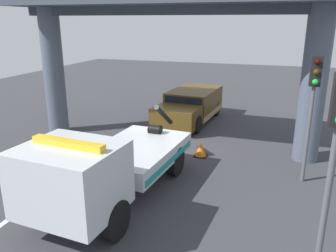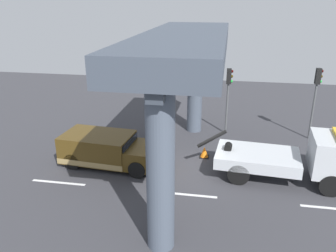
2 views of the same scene
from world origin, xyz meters
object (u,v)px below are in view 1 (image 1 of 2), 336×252
Objects in this scene: traffic_light_near at (306,64)px; traffic_light_mid at (336,141)px; traffic_cone_orange at (201,149)px; tow_truck_white at (104,167)px; towed_van_green at (191,106)px; traffic_light_far at (313,93)px.

traffic_light_mid is at bearing 0.00° from traffic_light_near.
traffic_light_mid is 7.66m from traffic_cone_orange.
traffic_cone_orange is (-4.51, 1.72, -0.92)m from tow_truck_white.
tow_truck_white is at bearing -34.32° from traffic_light_near.
traffic_light_far is (5.82, 5.35, 2.21)m from towed_van_green.
towed_van_green is 6.08m from traffic_light_near.
traffic_light_far is at bearing -180.00° from traffic_light_mid.
traffic_light_near is (-7.94, 5.42, 2.14)m from tow_truck_white.
towed_van_green is 8.21m from traffic_light_far.
traffic_cone_orange is at bearing -106.19° from traffic_light_far.
tow_truck_white is 9.27m from towed_van_green.
traffic_cone_orange is (-6.07, -3.70, -2.84)m from traffic_light_mid.
traffic_light_mid is at bearing 26.32° from towed_van_green.
traffic_light_mid is (1.56, 5.42, 1.92)m from tow_truck_white.
traffic_light_far reaches higher than tow_truck_white.
towed_van_green is 12.29m from traffic_light_mid.
traffic_light_far is 4.71m from traffic_cone_orange.
tow_truck_white is at bearing -57.61° from traffic_light_far.
tow_truck_white is 1.59× the size of traffic_light_near.
tow_truck_white reaches higher than traffic_cone_orange.
traffic_light_mid reaches higher than traffic_cone_orange.
towed_van_green is at bearing 179.57° from tow_truck_white.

